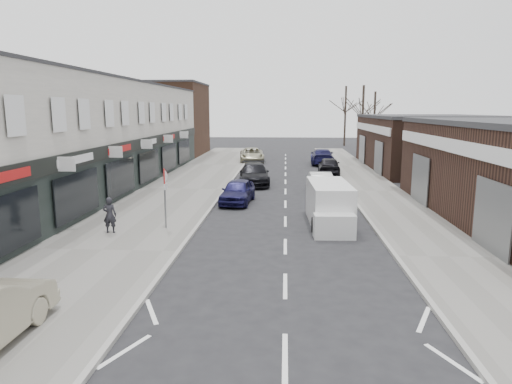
% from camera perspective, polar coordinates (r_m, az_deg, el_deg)
% --- Properties ---
extents(pavement_left, '(5.50, 64.00, 0.12)m').
position_cam_1_polar(pavement_left, '(30.19, -9.22, 0.32)').
color(pavement_left, slate).
rests_on(pavement_left, ground).
extents(pavement_right, '(3.50, 64.00, 0.12)m').
position_cam_1_polar(pavement_right, '(30.00, 14.75, 0.05)').
color(pavement_right, slate).
rests_on(pavement_right, ground).
extents(shop_terrace_left, '(8.00, 41.00, 7.10)m').
position_cam_1_polar(shop_terrace_left, '(29.75, -23.37, 6.24)').
color(shop_terrace_left, beige).
rests_on(shop_terrace_left, ground).
extents(brick_block_far, '(8.00, 10.00, 8.00)m').
position_cam_1_polar(brick_block_far, '(53.71, -10.97, 8.81)').
color(brick_block_far, '#4A2E1F').
rests_on(brick_block_far, ground).
extents(right_unit_far, '(10.00, 16.00, 4.50)m').
position_cam_1_polar(right_unit_far, '(42.96, 20.74, 5.67)').
color(right_unit_far, '#342017').
rests_on(right_unit_far, ground).
extents(tree_far_a, '(3.60, 3.60, 8.00)m').
position_cam_1_polar(tree_far_a, '(55.97, 13.00, 4.68)').
color(tree_far_a, '#382D26').
rests_on(tree_far_a, ground).
extents(tree_far_b, '(3.60, 3.60, 7.50)m').
position_cam_1_polar(tree_far_b, '(62.28, 14.40, 5.16)').
color(tree_far_b, '#382D26').
rests_on(tree_far_b, ground).
extents(tree_far_c, '(3.60, 3.60, 8.50)m').
position_cam_1_polar(tree_far_c, '(67.73, 10.96, 5.69)').
color(tree_far_c, '#382D26').
rests_on(tree_far_c, ground).
extents(warning_sign, '(0.12, 0.80, 2.70)m').
position_cam_1_polar(warning_sign, '(19.89, -11.28, 1.37)').
color(warning_sign, slate).
rests_on(warning_sign, pavement_left).
extents(white_van, '(1.92, 4.98, 1.91)m').
position_cam_1_polar(white_van, '(21.07, 9.17, -1.65)').
color(white_van, silver).
rests_on(white_van, ground).
extents(pedestrian, '(0.58, 0.40, 1.52)m').
position_cam_1_polar(pedestrian, '(19.97, -17.83, -2.76)').
color(pedestrian, black).
rests_on(pedestrian, pavement_left).
extents(parked_car_left_a, '(1.93, 4.08, 1.35)m').
position_cam_1_polar(parked_car_left_a, '(25.67, -2.32, 0.09)').
color(parked_car_left_a, '#14133D').
rests_on(parked_car_left_a, ground).
extents(parked_car_left_b, '(2.48, 5.22, 1.47)m').
position_cam_1_polar(parked_car_left_b, '(32.04, -0.22, 2.25)').
color(parked_car_left_b, black).
rests_on(parked_car_left_b, ground).
extents(parked_car_left_c, '(2.81, 5.27, 1.41)m').
position_cam_1_polar(parked_car_left_c, '(46.00, -0.53, 4.66)').
color(parked_car_left_c, '#A19D80').
rests_on(parked_car_left_c, ground).
extents(parked_car_right_a, '(1.49, 3.96, 1.29)m').
position_cam_1_polar(parked_car_right_a, '(29.56, 7.98, 1.30)').
color(parked_car_right_a, beige).
rests_on(parked_car_right_a, ground).
extents(parked_car_right_b, '(1.96, 4.35, 1.45)m').
position_cam_1_polar(parked_car_right_b, '(37.28, 9.11, 3.24)').
color(parked_car_right_b, black).
rests_on(parked_car_right_b, ground).
extents(parked_car_right_c, '(2.31, 5.27, 1.51)m').
position_cam_1_polar(parked_car_right_c, '(44.39, 8.26, 4.41)').
color(parked_car_right_c, '#13123B').
rests_on(parked_car_right_c, ground).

